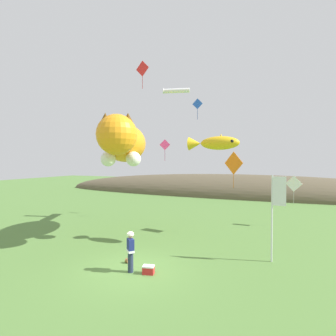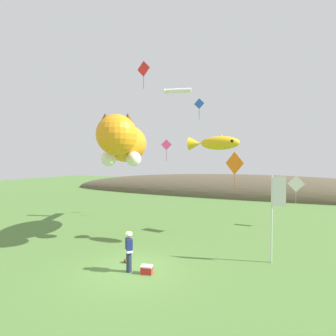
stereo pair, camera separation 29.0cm
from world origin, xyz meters
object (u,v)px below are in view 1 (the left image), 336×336
object	(u,v)px
kite_spool	(127,261)
kite_diamond_blue	(197,104)
festival_attendant	(131,251)
kite_fish_windsock	(214,143)
kite_tube_streamer	(176,91)
festival_banner_pole	(276,205)
kite_diamond_pink	(165,145)
kite_diamond_white	(294,184)
picnic_cooler	(148,270)
kite_diamond_orange	(234,163)
kite_diamond_red	(142,69)
kite_giant_cat	(123,143)

from	to	relation	value
kite_spool	kite_diamond_blue	size ratio (longest dim) A/B	0.13
festival_attendant	kite_fish_windsock	world-z (taller)	kite_fish_windsock
kite_tube_streamer	kite_spool	bearing A→B (deg)	-83.22
festival_banner_pole	kite_diamond_pink	bearing A→B (deg)	142.82
kite_fish_windsock	kite_tube_streamer	bearing A→B (deg)	131.27
festival_attendant	kite_spool	distance (m)	1.37
kite_fish_windsock	kite_diamond_white	bearing A→B (deg)	55.91
picnic_cooler	kite_diamond_blue	xyz separation A→B (m)	(-1.45, 12.04, 9.66)
kite_diamond_pink	kite_diamond_orange	bearing A→B (deg)	-21.50
kite_diamond_orange	kite_diamond_white	bearing A→B (deg)	44.29
kite_diamond_white	kite_diamond_orange	bearing A→B (deg)	-135.71
kite_diamond_pink	festival_attendant	bearing A→B (deg)	-74.19
kite_fish_windsock	kite_spool	bearing A→B (deg)	-126.74
kite_fish_windsock	kite_diamond_red	size ratio (longest dim) A/B	1.43
kite_spool	kite_diamond_red	world-z (taller)	kite_diamond_red
kite_diamond_white	kite_spool	bearing A→B (deg)	-125.16
kite_giant_cat	kite_diamond_orange	xyz separation A→B (m)	(6.46, 3.36, -1.33)
kite_giant_cat	kite_diamond_red	xyz separation A→B (m)	(-0.18, 2.89, 5.70)
festival_attendant	festival_banner_pole	distance (m)	7.14
picnic_cooler	kite_diamond_red	xyz separation A→B (m)	(-4.31, 7.36, 11.59)
kite_tube_streamer	kite_diamond_orange	xyz separation A→B (m)	(4.93, -2.00, -5.83)
picnic_cooler	kite_diamond_red	size ratio (longest dim) A/B	0.27
kite_diamond_blue	festival_attendant	bearing A→B (deg)	-86.97
kite_diamond_red	festival_attendant	bearing A→B (deg)	-65.01
kite_diamond_white	kite_giant_cat	bearing A→B (deg)	-145.44
kite_diamond_pink	kite_giant_cat	bearing A→B (deg)	-93.76
kite_tube_streamer	kite_diamond_orange	bearing A→B (deg)	-22.08
kite_diamond_orange	kite_diamond_blue	size ratio (longest dim) A/B	1.34
festival_attendant	kite_diamond_white	size ratio (longest dim) A/B	0.85
picnic_cooler	kite_diamond_white	xyz separation A→B (m)	(6.15, 11.54, 3.01)
kite_diamond_orange	kite_diamond_white	world-z (taller)	kite_diamond_orange
festival_attendant	kite_diamond_red	xyz separation A→B (m)	(-3.50, 7.51, 10.81)
kite_spool	kite_diamond_blue	distance (m)	14.96
festival_banner_pole	kite_diamond_orange	size ratio (longest dim) A/B	1.72
picnic_cooler	kite_fish_windsock	bearing A→B (deg)	71.14
kite_fish_windsock	kite_diamond_white	world-z (taller)	kite_fish_windsock
kite_fish_windsock	kite_diamond_red	distance (m)	8.71
picnic_cooler	kite_diamond_pink	distance (m)	12.46
kite_tube_streamer	kite_diamond_red	world-z (taller)	kite_diamond_red
kite_giant_cat	kite_diamond_red	bearing A→B (deg)	93.65
kite_diamond_white	kite_diamond_pink	bearing A→B (deg)	-172.39
kite_fish_windsock	kite_giant_cat	bearing A→B (deg)	-175.24
picnic_cooler	kite_diamond_orange	size ratio (longest dim) A/B	0.22
kite_spool	kite_fish_windsock	xyz separation A→B (m)	(3.19, 4.27, 5.81)
kite_giant_cat	kite_diamond_white	xyz separation A→B (m)	(10.28, 7.08, -2.88)
festival_attendant	kite_diamond_white	xyz separation A→B (m)	(6.96, 11.70, 2.24)
picnic_cooler	festival_attendant	bearing A→B (deg)	-169.30
kite_diamond_blue	kite_diamond_red	xyz separation A→B (m)	(-2.86, -4.68, 1.92)
kite_fish_windsock	kite_diamond_blue	distance (m)	8.69
kite_diamond_pink	kite_diamond_red	xyz separation A→B (m)	(-0.56, -2.86, 5.52)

